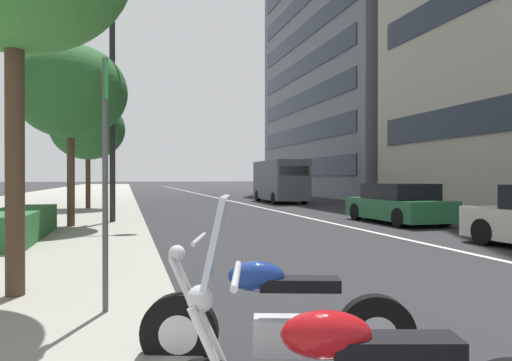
{
  "coord_description": "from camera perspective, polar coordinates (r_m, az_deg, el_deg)",
  "views": [
    {
      "loc": [
        -2.35,
        6.86,
        1.57
      ],
      "look_at": [
        12.2,
        2.76,
        1.48
      ],
      "focal_mm": 32.47,
      "sensor_mm": 36.0,
      "label": 1
    }
  ],
  "objects": [
    {
      "name": "motorcycle_mid_row",
      "position": [
        3.9,
        2.24,
        -16.91
      ],
      "size": [
        0.87,
        2.15,
        1.09
      ],
      "rotation": [
        0.0,
        0.0,
        1.27
      ],
      "color": "black",
      "rests_on": "ground"
    },
    {
      "name": "parking_sign_by_curb",
      "position": [
        5.15,
        -18.05,
        2.42
      ],
      "size": [
        0.32,
        0.06,
        2.69
      ],
      "color": "#47494C",
      "rests_on": "sidewalk_right_plaza"
    },
    {
      "name": "office_tower_far_left_down_avenue",
      "position": [
        48.32,
        17.56,
        17.15
      ],
      "size": [
        22.85,
        20.55,
        31.13
      ],
      "color": "slate",
      "rests_on": "ground"
    },
    {
      "name": "street_lamp_with_banners",
      "position": [
        16.09,
        -16.06,
        13.0
      ],
      "size": [
        1.26,
        2.43,
        8.38
      ],
      "color": "#232326",
      "rests_on": "sidewalk_right_plaza"
    },
    {
      "name": "lane_centre_stripe",
      "position": [
        38.01,
        -5.3,
        -2.04
      ],
      "size": [
        110.0,
        0.16,
        0.01
      ],
      "primitive_type": "cube",
      "color": "silver",
      "rests_on": "ground"
    },
    {
      "name": "sidewalk_right_plaza",
      "position": [
        32.68,
        -23.41,
        -2.32
      ],
      "size": [
        160.0,
        9.93,
        0.15
      ],
      "primitive_type": "cube",
      "color": "gray",
      "rests_on": "ground"
    },
    {
      "name": "car_far_down_avenue",
      "position": [
        16.84,
        17.1,
        -2.8
      ],
      "size": [
        4.18,
        1.97,
        1.38
      ],
      "rotation": [
        0.0,
        0.0,
        0.02
      ],
      "color": "#236038",
      "rests_on": "ground"
    },
    {
      "name": "delivery_van_ahead",
      "position": [
        29.57,
        2.96,
        0.04
      ],
      "size": [
        5.93,
        2.27,
        2.66
      ],
      "rotation": [
        0.0,
        0.0,
        -0.03
      ],
      "color": "#4C5156",
      "rests_on": "ground"
    },
    {
      "name": "street_tree_near_plaza_corner",
      "position": [
        14.91,
        -21.86,
        10.11
      ],
      "size": [
        3.26,
        3.26,
        5.35
      ],
      "color": "#473323",
      "rests_on": "sidewalk_right_plaza"
    },
    {
      "name": "clipped_hedge_bed",
      "position": [
        12.08,
        -27.34,
        -4.83
      ],
      "size": [
        4.55,
        1.1,
        0.68
      ],
      "primitive_type": "cube",
      "color": "#28602D",
      "rests_on": "sidewalk_right_plaza"
    },
    {
      "name": "street_tree_mid_sidewalk",
      "position": [
        23.09,
        -20.0,
        5.96
      ],
      "size": [
        3.37,
        3.37,
        5.13
      ],
      "color": "#473323",
      "rests_on": "sidewalk_right_plaza"
    }
  ]
}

